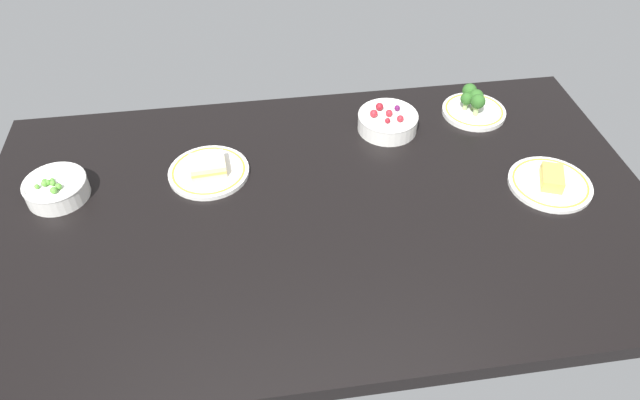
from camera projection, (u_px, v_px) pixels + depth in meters
dining_table at (320, 212)px, 137.20cm from camera, size 158.02×92.49×4.00cm
bowl_berries at (388, 121)px, 156.00cm from camera, size 16.16×16.16×6.58cm
bowl_peas at (56, 188)px, 136.49cm from camera, size 14.65×14.65×6.05cm
plate_cheese at (550, 183)px, 140.35cm from camera, size 19.89×19.89×4.07cm
plate_broccoli at (474, 107)px, 161.61cm from camera, size 17.53×17.53×7.68cm
plate_sandwich at (209, 170)px, 143.40cm from camera, size 19.92×19.92×4.37cm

